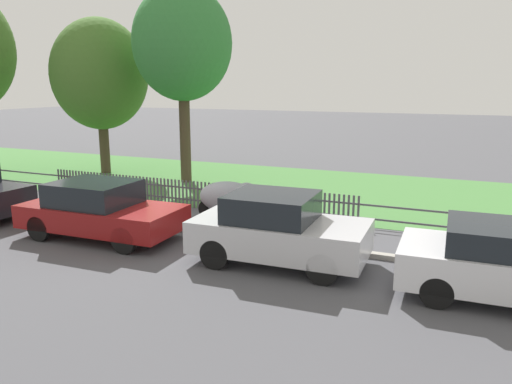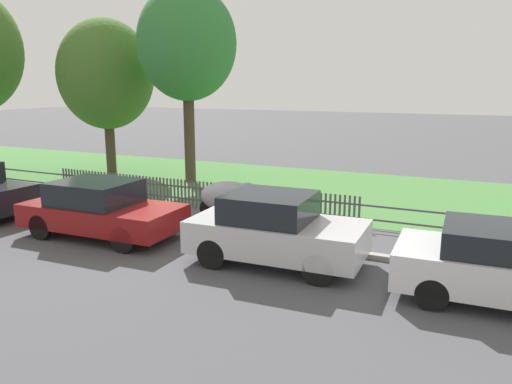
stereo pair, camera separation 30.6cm
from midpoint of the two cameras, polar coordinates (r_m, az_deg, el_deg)
name	(u,v)px [view 1 (the left image)]	position (r m, az deg, el deg)	size (l,w,h in m)	color
ground_plane	(141,227)	(14.31, -13.57, -3.94)	(120.00, 120.00, 0.00)	#4C4C51
kerb_stone	(143,224)	(14.37, -13.34, -3.61)	(42.78, 0.20, 0.12)	#9E998E
grass_strip	(245,183)	(19.99, -1.72, 0.99)	(42.78, 8.59, 0.01)	#477F3D
park_fence	(189,194)	(16.23, -8.24, -0.22)	(42.78, 0.05, 0.88)	#4C4C51
parked_car_black_saloon	(100,210)	(13.50, -18.04, -1.93)	(4.23, 1.99, 1.46)	maroon
parked_car_navy_estate	(278,229)	(10.98, 1.72, -4.25)	(3.88, 2.00, 1.57)	#BCBCC1
parked_car_red_compact	(508,263)	(10.18, 26.13, -7.29)	(3.98, 2.00, 1.41)	silver
covered_motorcycle	(232,198)	(14.27, -3.38, -0.69)	(2.09, 0.88, 1.19)	black
tree_behind_motorcycle	(100,75)	(23.21, -17.79, 12.65)	(4.13, 4.13, 6.70)	#473828
tree_mid_park	(182,44)	(20.24, -8.86, 16.37)	(3.85, 3.85, 7.66)	#473828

